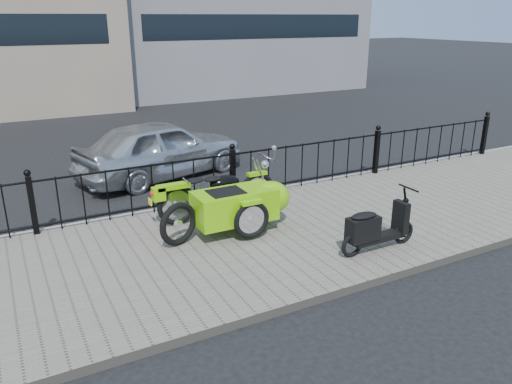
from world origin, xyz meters
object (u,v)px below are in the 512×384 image
sedan_car (161,148)px  scooter (374,229)px  motorcycle_sidecar (241,201)px  spare_tire (178,224)px

sedan_car → scooter: bearing=-179.7°
motorcycle_sidecar → scooter: (1.34, -1.70, -0.12)m
motorcycle_sidecar → sedan_car: bearing=92.5°
scooter → sedan_car: bearing=105.6°
scooter → spare_tire: bearing=147.7°
motorcycle_sidecar → scooter: size_ratio=1.69×
motorcycle_sidecar → sedan_car: (-0.16, 3.67, 0.05)m
spare_tire → motorcycle_sidecar: bearing=7.3°
motorcycle_sidecar → scooter: bearing=-51.8°
spare_tire → sedan_car: bearing=75.8°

